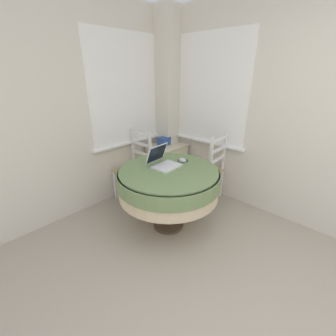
% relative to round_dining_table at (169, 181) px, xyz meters
% --- Properties ---
extents(corner_room_shell, '(4.27, 4.65, 2.55)m').
position_rel_round_dining_table_xyz_m(corner_room_shell, '(0.25, 0.05, 0.68)').
color(corner_room_shell, beige).
rests_on(corner_room_shell, ground_plane).
extents(round_dining_table, '(1.14, 1.14, 0.74)m').
position_rel_round_dining_table_xyz_m(round_dining_table, '(0.00, 0.00, 0.00)').
color(round_dining_table, '#4C3D2D').
rests_on(round_dining_table, ground_plane).
extents(laptop, '(0.32, 0.33, 0.23)m').
position_rel_round_dining_table_xyz_m(laptop, '(0.04, 0.12, 0.19)').
color(laptop, silver).
rests_on(laptop, round_dining_table).
extents(computer_mouse, '(0.06, 0.10, 0.05)m').
position_rel_round_dining_table_xyz_m(computer_mouse, '(0.27, 0.03, 0.16)').
color(computer_mouse, silver).
rests_on(computer_mouse, round_dining_table).
extents(cell_phone, '(0.10, 0.13, 0.01)m').
position_rel_round_dining_table_xyz_m(cell_phone, '(0.31, 0.06, 0.14)').
color(cell_phone, '#2D2D33').
rests_on(cell_phone, round_dining_table).
extents(dining_chair_near_back_window, '(0.42, 0.43, 0.98)m').
position_rel_round_dining_table_xyz_m(dining_chair_near_back_window, '(0.19, 0.83, -0.14)').
color(dining_chair_near_back_window, tan).
rests_on(dining_chair_near_back_window, ground_plane).
extents(dining_chair_near_right_window, '(0.45, 0.44, 0.98)m').
position_rel_round_dining_table_xyz_m(dining_chair_near_right_window, '(0.84, 0.04, -0.14)').
color(dining_chair_near_right_window, tan).
rests_on(dining_chair_near_right_window, ground_plane).
extents(corner_cabinet, '(0.53, 0.49, 0.66)m').
position_rel_round_dining_table_xyz_m(corner_cabinet, '(0.82, 0.81, -0.27)').
color(corner_cabinet, beige).
rests_on(corner_cabinet, ground_plane).
extents(storage_box, '(0.17, 0.13, 0.12)m').
position_rel_round_dining_table_xyz_m(storage_box, '(0.80, 0.85, 0.12)').
color(storage_box, '#2D4C93').
rests_on(storage_box, corner_cabinet).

